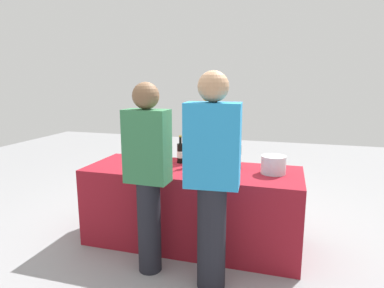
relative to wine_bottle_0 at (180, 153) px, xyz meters
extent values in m
plane|color=gray|center=(0.18, -0.18, -0.90)|extent=(12.00, 12.00, 0.00)
cube|color=maroon|center=(0.18, -0.18, -0.50)|extent=(2.14, 0.79, 0.79)
cylinder|color=black|center=(0.00, 0.00, 0.00)|extent=(0.07, 0.07, 0.21)
cylinder|color=black|center=(0.00, 0.00, 0.14)|extent=(0.03, 0.03, 0.07)
cylinder|color=gold|center=(0.00, 0.00, 0.18)|extent=(0.03, 0.03, 0.02)
cylinder|color=silver|center=(0.00, 0.00, -0.01)|extent=(0.07, 0.07, 0.07)
cylinder|color=black|center=(0.16, -0.11, 0.01)|extent=(0.06, 0.06, 0.24)
cylinder|color=black|center=(0.16, -0.11, 0.17)|extent=(0.02, 0.02, 0.07)
cylinder|color=maroon|center=(0.16, -0.11, 0.21)|extent=(0.03, 0.03, 0.02)
cylinder|color=silver|center=(0.16, -0.11, 0.00)|extent=(0.06, 0.06, 0.08)
cylinder|color=black|center=(0.49, 0.03, 0.00)|extent=(0.07, 0.07, 0.21)
cylinder|color=black|center=(0.49, 0.03, 0.14)|extent=(0.03, 0.03, 0.08)
cylinder|color=black|center=(0.49, 0.03, 0.19)|extent=(0.03, 0.03, 0.02)
cylinder|color=silver|center=(0.49, 0.03, -0.01)|extent=(0.07, 0.07, 0.07)
cylinder|color=black|center=(0.62, -0.07, 0.01)|extent=(0.07, 0.07, 0.24)
cylinder|color=black|center=(0.62, -0.07, 0.17)|extent=(0.03, 0.03, 0.08)
cylinder|color=black|center=(0.62, -0.07, 0.22)|extent=(0.03, 0.03, 0.02)
cylinder|color=silver|center=(0.62, -0.07, 0.00)|extent=(0.07, 0.07, 0.08)
cylinder|color=silver|center=(-0.25, -0.37, -0.11)|extent=(0.06, 0.06, 0.00)
cylinder|color=silver|center=(-0.25, -0.37, -0.07)|extent=(0.01, 0.01, 0.08)
sphere|color=silver|center=(-0.25, -0.37, 0.00)|extent=(0.06, 0.06, 0.06)
cylinder|color=silver|center=(0.32, -0.36, -0.11)|extent=(0.06, 0.06, 0.00)
cylinder|color=silver|center=(0.32, -0.36, -0.07)|extent=(0.01, 0.01, 0.07)
sphere|color=silver|center=(0.32, -0.36, 0.00)|extent=(0.06, 0.06, 0.06)
sphere|color=#590C19|center=(0.32, -0.36, -0.02)|extent=(0.03, 0.03, 0.03)
cylinder|color=silver|center=(0.57, -0.27, -0.11)|extent=(0.06, 0.06, 0.00)
cylinder|color=silver|center=(0.57, -0.27, -0.07)|extent=(0.01, 0.01, 0.07)
sphere|color=silver|center=(0.57, -0.27, 0.00)|extent=(0.07, 0.07, 0.07)
cylinder|color=silver|center=(0.97, -0.14, -0.02)|extent=(0.23, 0.23, 0.17)
cylinder|color=brown|center=(0.21, 0.44, -0.49)|extent=(0.21, 0.21, 0.81)
cube|color=yellow|center=(0.21, 0.44, 0.21)|extent=(0.39, 0.21, 0.60)
sphere|color=tan|center=(0.21, 0.44, 0.62)|extent=(0.22, 0.22, 0.22)
cylinder|color=black|center=(-0.03, -0.78, -0.49)|extent=(0.20, 0.20, 0.81)
cube|color=#337247|center=(-0.03, -0.78, 0.22)|extent=(0.37, 0.21, 0.61)
sphere|color=brown|center=(-0.03, -0.78, 0.64)|extent=(0.22, 0.22, 0.22)
cylinder|color=black|center=(0.54, -0.86, -0.47)|extent=(0.23, 0.23, 0.86)
cube|color=#268CCC|center=(0.54, -0.86, 0.28)|extent=(0.43, 0.26, 0.64)
sphere|color=tan|center=(0.54, -0.86, 0.72)|extent=(0.23, 0.23, 0.23)
cube|color=white|center=(-0.72, 0.84, -0.48)|extent=(0.52, 0.14, 0.83)
camera|label=1|loc=(1.07, -3.23, 0.76)|focal=30.62mm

